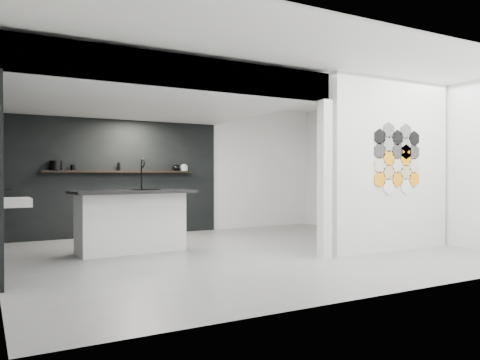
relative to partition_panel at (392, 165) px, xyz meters
The scene contains 16 objects.
floor 2.82m from the partition_panel, 155.80° to the left, with size 7.00×6.00×0.01m, color slate.
partition_panel is the anchor object (origin of this frame).
bay_clad_back 5.31m from the partition_panel, 131.60° to the left, with size 4.40×0.04×2.35m, color black.
bulkhead 4.21m from the partition_panel, 150.43° to the left, with size 4.40×4.00×0.40m, color silver.
corner_column 1.42m from the partition_panel, behind, with size 0.16×0.16×2.35m, color silver.
fascia_beam 3.71m from the partition_panel, behind, with size 4.40×0.16×0.40m, color silver.
wall_basin 5.78m from the partition_panel, 161.77° to the left, with size 0.40×0.60×0.12m, color silver.
display_shelf 5.17m from the partition_panel, 131.55° to the left, with size 3.00×0.15×0.04m, color black.
kitchen_island 4.32m from the partition_panel, 153.43° to the left, with size 1.91×0.93×1.51m.
stockpot 6.05m from the partition_panel, 140.30° to the left, with size 0.22×0.22×0.18m, color black.
kettle 4.48m from the partition_panel, 120.27° to the left, with size 0.16×0.16×0.13m, color black.
glass_bowl 4.39m from the partition_panel, 118.23° to the left, with size 0.16×0.16×0.11m, color gray.
glass_vase 4.39m from the partition_panel, 118.23° to the left, with size 0.10×0.10×0.14m, color gray.
bottle_dark 5.20m from the partition_panel, 131.96° to the left, with size 0.06×0.06×0.16m, color black.
utensil_cup 5.82m from the partition_panel, 138.39° to the left, with size 0.09×0.09×0.11m, color black.
hex_tile_cluster 0.14m from the partition_panel, 68.73° to the right, with size 1.04×0.02×1.16m.
Camera 1 is at (-3.65, -6.48, 1.24)m, focal length 35.00 mm.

